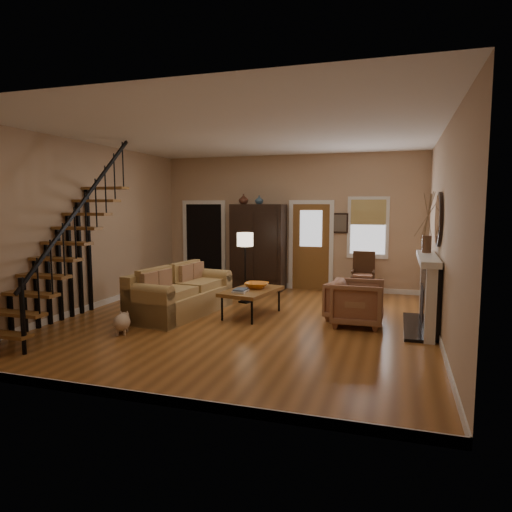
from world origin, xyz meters
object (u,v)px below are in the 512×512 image
(sofa, at_px, (181,292))
(side_chair, at_px, (363,275))
(armoire, at_px, (258,247))
(floor_lamp, at_px, (245,268))
(armchair_left, at_px, (358,303))
(armchair_right, at_px, (351,301))
(coffee_table, at_px, (252,303))

(sofa, distance_m, side_chair, 4.20)
(armoire, relative_size, floor_lamp, 1.40)
(armoire, distance_m, armchair_left, 3.90)
(sofa, bearing_deg, floor_lamp, 65.69)
(armchair_left, distance_m, armchair_right, 0.35)
(sofa, bearing_deg, armchair_right, 16.34)
(armchair_left, distance_m, floor_lamp, 2.75)
(armchair_left, height_order, floor_lamp, floor_lamp)
(armchair_left, bearing_deg, side_chair, 2.02)
(coffee_table, distance_m, side_chair, 3.10)
(floor_lamp, relative_size, side_chair, 1.47)
(coffee_table, bearing_deg, side_chair, 52.91)
(side_chair, bearing_deg, floor_lamp, -149.12)
(armchair_left, relative_size, floor_lamp, 0.58)
(armoire, xyz_separation_m, coffee_table, (0.69, -2.66, -0.80))
(sofa, relative_size, armchair_left, 2.63)
(side_chair, bearing_deg, sofa, -139.28)
(armoire, bearing_deg, side_chair, -4.48)
(coffee_table, relative_size, armchair_left, 1.51)
(floor_lamp, bearing_deg, side_chair, 30.88)
(armchair_left, bearing_deg, armoire, 43.34)
(sofa, xyz_separation_m, floor_lamp, (0.83, 1.34, 0.33))
(floor_lamp, bearing_deg, sofa, -121.99)
(sofa, height_order, armchair_right, sofa)
(floor_lamp, height_order, side_chair, floor_lamp)
(coffee_table, xyz_separation_m, armchair_left, (1.97, -0.11, 0.14))
(coffee_table, relative_size, side_chair, 1.29)
(armoire, distance_m, floor_lamp, 1.65)
(armoire, xyz_separation_m, armchair_right, (2.50, -2.46, -0.70))
(coffee_table, height_order, side_chair, side_chair)
(armoire, bearing_deg, armchair_left, -46.22)
(side_chair, bearing_deg, armchair_left, -87.53)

